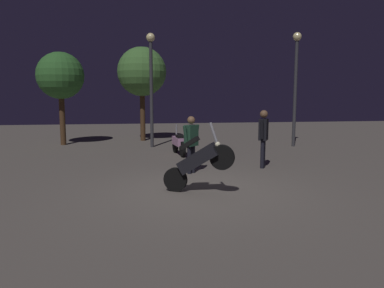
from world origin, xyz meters
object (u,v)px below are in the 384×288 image
person_rider_beside (263,133)px  person_bystander_far (191,140)px  streetlamp_near (151,75)px  motorcycle_black_foreground (198,161)px  motorcycle_pink_parked_left (179,143)px  streetlamp_far (296,74)px

person_rider_beside → person_bystander_far: bearing=-139.0°
streetlamp_near → motorcycle_black_foreground: bearing=-84.1°
person_bystander_far → person_rider_beside: bearing=-119.7°
motorcycle_pink_parked_left → streetlamp_near: size_ratio=0.35×
motorcycle_pink_parked_left → streetlamp_far: (5.13, 1.53, 2.62)m
motorcycle_black_foreground → person_bystander_far: size_ratio=1.00×
motorcycle_pink_parked_left → person_bystander_far: 3.31m
motorcycle_black_foreground → motorcycle_pink_parked_left: size_ratio=0.98×
motorcycle_pink_parked_left → person_rider_beside: bearing=-149.1°
motorcycle_black_foreground → person_bystander_far: motorcycle_black_foreground is taller
person_rider_beside → streetlamp_near: (-3.20, 4.98, 1.96)m
motorcycle_black_foreground → person_rider_beside: (2.42, 2.62, 0.32)m
streetlamp_far → person_rider_beside: bearing=-123.3°
streetlamp_far → motorcycle_black_foreground: bearing=-127.1°
motorcycle_black_foreground → streetlamp_far: bearing=78.9°
person_rider_beside → streetlamp_near: size_ratio=0.37×
streetlamp_far → motorcycle_pink_parked_left: bearing=-163.3°
motorcycle_black_foreground → person_bystander_far: 2.16m
motorcycle_black_foreground → streetlamp_near: bearing=122.0°
motorcycle_black_foreground → motorcycle_pink_parked_left: 5.43m
person_bystander_far → motorcycle_black_foreground: bearing=134.8°
motorcycle_black_foreground → motorcycle_pink_parked_left: motorcycle_black_foreground is taller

